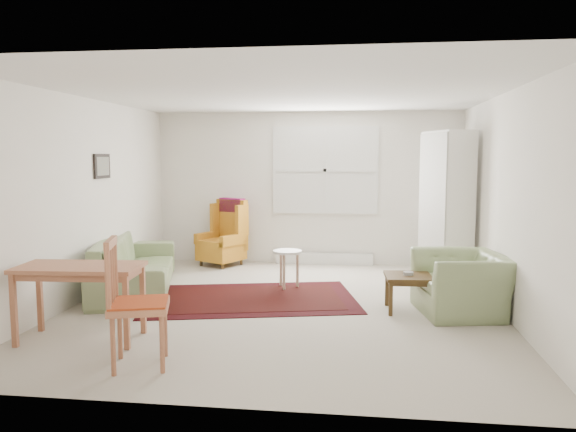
# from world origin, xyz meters

# --- Properties ---
(room) EXTENTS (5.04, 5.54, 2.51)m
(room) POSITION_xyz_m (0.02, 0.21, 1.26)
(room) COLOR #B8AE9D
(room) RESTS_ON ground
(rug) EXTENTS (2.90, 2.21, 0.03)m
(rug) POSITION_xyz_m (-0.47, 0.27, 0.01)
(rug) COLOR black
(rug) RESTS_ON ground
(sofa) EXTENTS (1.54, 2.52, 0.95)m
(sofa) POSITION_xyz_m (-2.10, 0.59, 0.48)
(sofa) COLOR gray
(sofa) RESTS_ON ground
(armchair) EXTENTS (1.10, 1.21, 0.83)m
(armchair) POSITION_xyz_m (2.04, -0.04, 0.41)
(armchair) COLOR gray
(armchair) RESTS_ON ground
(wingback_chair) EXTENTS (0.87, 0.88, 1.09)m
(wingback_chair) POSITION_xyz_m (-1.37, 2.35, 0.55)
(wingback_chair) COLOR orange
(wingback_chair) RESTS_ON ground
(coffee_table) EXTENTS (0.55, 0.55, 0.43)m
(coffee_table) POSITION_xyz_m (1.44, -0.02, 0.21)
(coffee_table) COLOR #452E15
(coffee_table) RESTS_ON ground
(stool) EXTENTS (0.49, 0.49, 0.52)m
(stool) POSITION_xyz_m (-0.09, 0.92, 0.26)
(stool) COLOR white
(stool) RESTS_ON ground
(cabinet) EXTENTS (0.70, 0.95, 2.13)m
(cabinet) POSITION_xyz_m (2.10, 1.70, 1.07)
(cabinet) COLOR white
(cabinet) RESTS_ON ground
(desk) EXTENTS (1.20, 0.66, 0.74)m
(desk) POSITION_xyz_m (-1.80, -1.47, 0.37)
(desk) COLOR #AE6946
(desk) RESTS_ON ground
(desk_chair) EXTENTS (0.60, 0.60, 1.10)m
(desk_chair) POSITION_xyz_m (-0.97, -2.05, 0.55)
(desk_chair) COLOR #AE6946
(desk_chair) RESTS_ON ground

